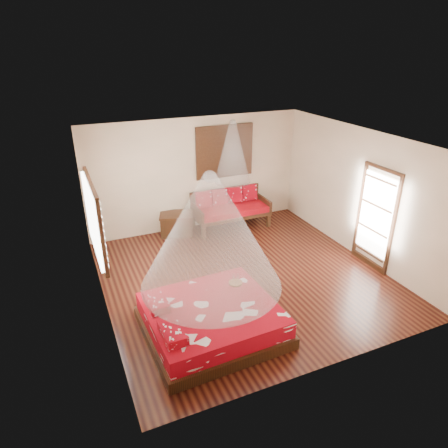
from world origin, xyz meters
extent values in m
cube|color=black|center=(0.00, 0.00, -0.01)|extent=(5.50, 5.50, 0.02)
cube|color=white|center=(0.00, 0.00, 2.81)|extent=(5.50, 5.50, 0.02)
cube|color=#C9B393|center=(-2.76, 0.00, 1.40)|extent=(0.02, 5.50, 2.80)
cube|color=#C9B393|center=(2.76, 0.00, 1.40)|extent=(0.02, 5.50, 2.80)
cube|color=#C9B393|center=(0.00, 2.76, 1.40)|extent=(5.50, 0.02, 2.80)
cube|color=#C9B393|center=(0.00, -2.76, 1.40)|extent=(5.50, 0.02, 2.80)
cube|color=black|center=(-1.25, -1.34, 0.10)|extent=(2.20, 2.00, 0.20)
cube|color=#9C0514|center=(-1.25, -1.34, 0.35)|extent=(2.09, 1.90, 0.30)
cube|color=#9C0514|center=(-2.03, -1.78, 0.57)|extent=(0.32, 0.57, 0.14)
cube|color=#9C0514|center=(-2.06, -0.97, 0.57)|extent=(0.32, 0.57, 0.14)
cube|color=black|center=(-0.15, 1.93, 0.21)|extent=(0.08, 0.08, 0.42)
cube|color=black|center=(1.66, 1.93, 0.21)|extent=(0.08, 0.08, 0.42)
cube|color=black|center=(-0.15, 2.67, 0.21)|extent=(0.08, 0.08, 0.42)
cube|color=black|center=(1.66, 2.67, 0.21)|extent=(0.08, 0.08, 0.42)
cube|color=black|center=(0.75, 2.30, 0.38)|extent=(1.93, 0.86, 0.08)
cube|color=#990517|center=(0.75, 2.30, 0.49)|extent=(1.87, 0.80, 0.14)
cube|color=black|center=(0.75, 2.69, 0.67)|extent=(1.93, 0.06, 0.55)
cube|color=black|center=(-0.17, 2.30, 0.54)|extent=(0.06, 0.86, 0.30)
cube|color=black|center=(1.68, 2.30, 0.54)|extent=(0.06, 0.86, 0.30)
cube|color=#9C0514|center=(0.11, 2.57, 0.76)|extent=(0.41, 0.20, 0.42)
cube|color=#9C0514|center=(0.54, 2.57, 0.76)|extent=(0.41, 0.20, 0.42)
cube|color=#9C0514|center=(0.97, 2.57, 0.76)|extent=(0.41, 0.20, 0.42)
cube|color=#9C0514|center=(1.40, 2.57, 0.76)|extent=(0.41, 0.20, 0.42)
cube|color=black|center=(-0.66, 2.45, 0.25)|extent=(0.90, 0.77, 0.50)
cube|color=black|center=(-0.66, 2.45, 0.53)|extent=(0.95, 0.82, 0.05)
cube|color=black|center=(0.75, 2.72, 1.90)|extent=(1.52, 0.06, 1.32)
cube|color=black|center=(0.75, 2.71, 1.90)|extent=(1.35, 0.04, 1.10)
cube|color=black|center=(-2.72, 0.20, 1.70)|extent=(0.08, 1.74, 1.34)
cube|color=beige|center=(-2.68, 0.20, 1.70)|extent=(0.04, 1.54, 1.10)
cube|color=black|center=(2.72, -0.60, 1.05)|extent=(0.08, 1.02, 2.16)
cube|color=white|center=(2.70, -0.60, 1.15)|extent=(0.03, 0.82, 1.70)
cylinder|color=brown|center=(-0.60, -0.87, 0.52)|extent=(0.24, 0.24, 0.03)
cone|color=white|center=(-1.25, -1.34, 1.85)|extent=(2.19, 2.19, 1.80)
cone|color=white|center=(0.75, 2.25, 2.00)|extent=(0.89, 0.89, 1.50)
camera|label=1|loc=(-3.18, -6.28, 4.40)|focal=32.00mm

